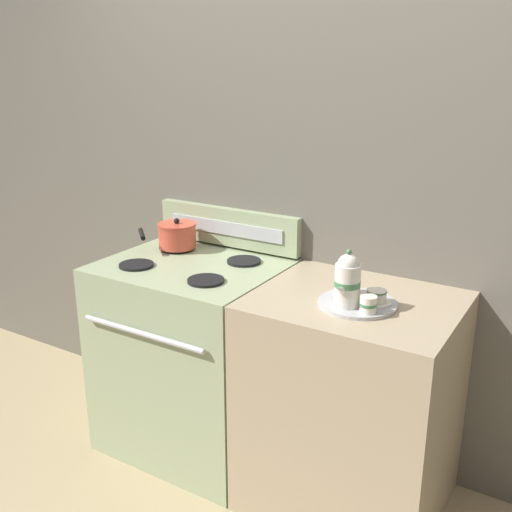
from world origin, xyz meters
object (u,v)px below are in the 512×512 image
(serving_tray, at_px, (357,303))
(creamer_jug, at_px, (368,304))
(teacup_left, at_px, (377,297))
(stove, at_px, (194,356))
(teapot, at_px, (347,280))
(saucepan, at_px, (177,235))
(teacup_right, at_px, (350,288))

(serving_tray, relative_size, creamer_jug, 4.72)
(teacup_left, distance_m, creamer_jug, 0.10)
(stove, height_order, serving_tray, serving_tray)
(teapot, xyz_separation_m, creamer_jug, (0.09, -0.02, -0.07))
(creamer_jug, bearing_deg, serving_tray, 132.82)
(serving_tray, height_order, teapot, teapot)
(saucepan, bearing_deg, teacup_right, -8.25)
(saucepan, relative_size, creamer_jug, 4.40)
(teacup_left, height_order, teacup_right, same)
(stove, xyz_separation_m, teapot, (0.80, -0.11, 0.57))
(stove, distance_m, serving_tray, 0.95)
(stove, distance_m, teacup_left, 1.02)
(saucepan, distance_m, teacup_right, 0.97)
(teapot, relative_size, teacup_right, 1.92)
(teapot, bearing_deg, stove, 172.06)
(teapot, relative_size, creamer_jug, 3.47)
(teacup_left, bearing_deg, serving_tray, -159.64)
(saucepan, xyz_separation_m, teapot, (1.00, -0.26, 0.04))
(serving_tray, bearing_deg, teacup_left, 20.36)
(teacup_left, relative_size, teacup_right, 1.00)
(teacup_right, bearing_deg, teacup_left, -16.34)
(serving_tray, distance_m, teacup_right, 0.09)
(serving_tray, bearing_deg, stove, 176.33)
(creamer_jug, bearing_deg, teacup_right, 132.97)
(stove, bearing_deg, saucepan, 143.00)
(stove, height_order, teacup_right, teacup_right)
(saucepan, height_order, serving_tray, saucepan)
(stove, bearing_deg, serving_tray, -3.67)
(saucepan, bearing_deg, serving_tray, -11.03)
(serving_tray, xyz_separation_m, teacup_left, (0.06, 0.02, 0.03))
(teacup_left, xyz_separation_m, teacup_right, (-0.12, 0.04, 0.00))
(serving_tray, distance_m, teacup_left, 0.08)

